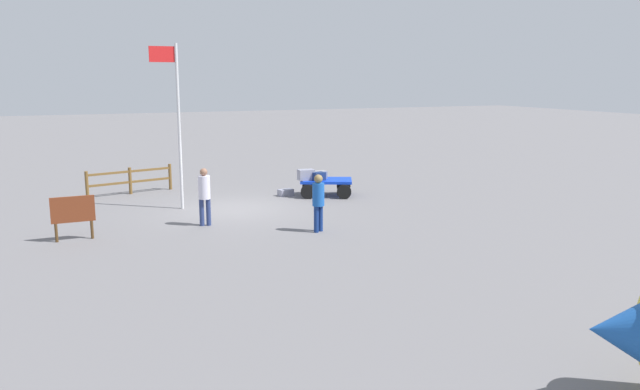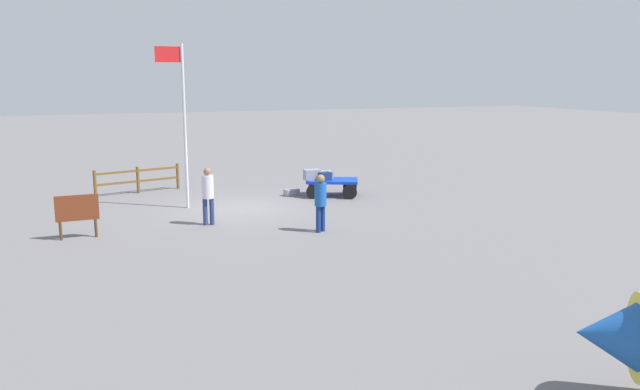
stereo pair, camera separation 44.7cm
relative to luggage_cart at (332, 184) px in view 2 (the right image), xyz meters
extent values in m
plane|color=slate|center=(3.79, 1.00, -0.47)|extent=(120.00, 120.00, 0.00)
cube|color=#1037CE|center=(-0.02, 0.01, 0.12)|extent=(2.22, 1.87, 0.10)
cube|color=#1037CE|center=(0.80, -0.37, 0.12)|extent=(0.54, 1.06, 0.10)
cylinder|color=black|center=(0.84, 0.29, -0.20)|extent=(0.53, 0.33, 0.53)
cylinder|color=black|center=(0.33, -0.83, -0.20)|extent=(0.53, 0.33, 0.53)
cylinder|color=black|center=(-0.37, 0.85, -0.20)|extent=(0.53, 0.33, 0.53)
cylinder|color=black|center=(-0.88, -0.27, -0.20)|extent=(0.53, 0.33, 0.53)
cube|color=gray|center=(0.16, -0.33, 0.30)|extent=(0.62, 0.38, 0.28)
cube|color=gray|center=(0.74, -0.14, 0.36)|extent=(0.60, 0.43, 0.39)
cube|color=navy|center=(0.34, 0.11, 0.32)|extent=(0.51, 0.42, 0.30)
cube|color=gray|center=(1.37, -0.63, -0.34)|extent=(0.60, 0.43, 0.24)
cylinder|color=navy|center=(2.34, 4.94, -0.08)|extent=(0.14, 0.14, 0.77)
cylinder|color=navy|center=(2.52, 5.04, -0.08)|extent=(0.14, 0.14, 0.77)
cylinder|color=#1954B1|center=(2.43, 4.99, 0.63)|extent=(0.47, 0.47, 0.66)
sphere|color=olive|center=(2.43, 4.99, 1.09)|extent=(0.25, 0.25, 0.25)
cylinder|color=navy|center=(5.17, 2.96, -0.06)|extent=(0.14, 0.14, 0.82)
cylinder|color=navy|center=(5.36, 2.93, -0.06)|extent=(0.14, 0.14, 0.82)
cylinder|color=silver|center=(5.26, 2.95, 0.70)|extent=(0.41, 0.41, 0.70)
sphere|color=#8E614A|center=(5.26, 2.95, 1.17)|extent=(0.22, 0.22, 0.22)
cone|color=#1B52A6|center=(2.44, 15.49, 0.57)|extent=(1.35, 1.40, 1.08)
cylinder|color=silver|center=(5.42, 0.18, 2.28)|extent=(0.10, 0.10, 5.49)
cube|color=red|center=(5.88, 0.18, 4.67)|extent=(0.82, 0.07, 0.51)
cylinder|color=#4C3319|center=(8.50, 3.22, -0.21)|extent=(0.08, 0.08, 0.51)
cylinder|color=#4C3319|center=(9.41, 3.25, -0.21)|extent=(0.08, 0.08, 0.51)
cube|color=brown|center=(8.96, 3.23, 0.40)|extent=(1.15, 0.09, 0.72)
cylinder|color=brown|center=(5.13, -3.71, 0.04)|extent=(0.12, 0.12, 1.02)
cylinder|color=brown|center=(6.71, -3.32, 0.04)|extent=(0.12, 0.12, 1.02)
cylinder|color=brown|center=(8.28, -2.92, 0.04)|extent=(0.12, 0.12, 1.02)
cube|color=brown|center=(6.71, -3.32, 0.40)|extent=(3.17, 0.87, 0.08)
cube|color=brown|center=(6.71, -3.32, -0.01)|extent=(3.17, 0.87, 0.08)
camera|label=1|loc=(9.33, 21.11, 3.94)|focal=34.98mm
camera|label=2|loc=(8.91, 21.28, 3.94)|focal=34.98mm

